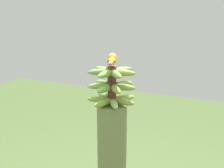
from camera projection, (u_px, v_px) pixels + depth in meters
banana_bunch at (112, 86)px, 1.81m from camera, size 0.30×0.30×0.23m
perched_bird at (112, 59)px, 1.78m from camera, size 0.08×0.20×0.07m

